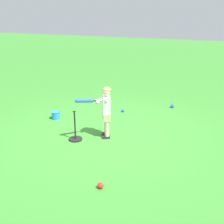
# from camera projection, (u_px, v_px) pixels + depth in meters

# --- Properties ---
(ground_plane) EXTENTS (40.00, 40.00, 0.00)m
(ground_plane) POSITION_uv_depth(u_px,v_px,m) (105.00, 134.00, 6.32)
(ground_plane) COLOR #38842D
(child_batter) EXTENTS (0.60, 0.64, 1.08)m
(child_batter) POSITION_uv_depth(u_px,v_px,m) (105.00, 108.00, 5.96)
(child_batter) COLOR #232328
(child_batter) RESTS_ON ground
(play_ball_far_right) EXTENTS (0.10, 0.10, 0.10)m
(play_ball_far_right) POSITION_uv_depth(u_px,v_px,m) (172.00, 106.00, 7.94)
(play_ball_far_right) COLOR blue
(play_ball_far_right) RESTS_ON ground
(play_ball_behind_batter) EXTENTS (0.10, 0.10, 0.10)m
(play_ball_behind_batter) POSITION_uv_depth(u_px,v_px,m) (101.00, 185.00, 4.41)
(play_ball_behind_batter) COLOR red
(play_ball_behind_batter) RESTS_ON ground
(play_ball_by_bucket) EXTENTS (0.08, 0.08, 0.08)m
(play_ball_by_bucket) POSITION_uv_depth(u_px,v_px,m) (123.00, 110.00, 7.62)
(play_ball_by_bucket) COLOR blue
(play_ball_by_bucket) RESTS_ON ground
(batting_tee) EXTENTS (0.28, 0.28, 0.62)m
(batting_tee) POSITION_uv_depth(u_px,v_px,m) (75.00, 135.00, 6.00)
(batting_tee) COLOR black
(batting_tee) RESTS_ON ground
(toy_bucket) EXTENTS (0.22, 0.22, 0.19)m
(toy_bucket) POSITION_uv_depth(u_px,v_px,m) (56.00, 115.00, 7.14)
(toy_bucket) COLOR #2884DB
(toy_bucket) RESTS_ON ground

